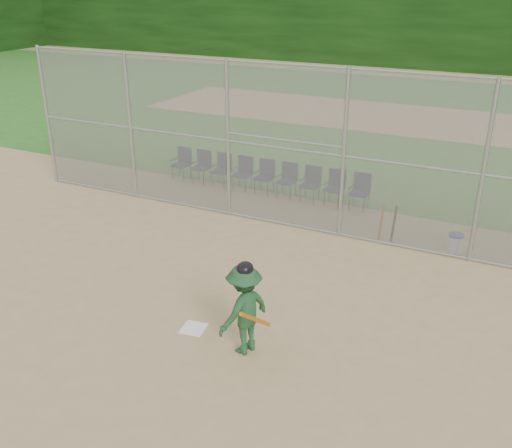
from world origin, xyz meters
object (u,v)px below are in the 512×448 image
at_px(home_plate, 194,328).
at_px(chair_0, 181,164).
at_px(batter_at_plate, 244,309).
at_px(water_cooler, 455,243).

bearing_deg(home_plate, chair_0, 124.38).
xyz_separation_m(batter_at_plate, water_cooler, (2.59, 5.43, -0.59)).
height_order(batter_at_plate, chair_0, batter_at_plate).
xyz_separation_m(home_plate, batter_at_plate, (1.10, -0.16, 0.80)).
height_order(water_cooler, chair_0, chair_0).
height_order(home_plate, batter_at_plate, batter_at_plate).
distance_m(home_plate, chair_0, 8.25).
height_order(batter_at_plate, water_cooler, batter_at_plate).
bearing_deg(chair_0, batter_at_plate, -50.42).
distance_m(home_plate, water_cooler, 6.44).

